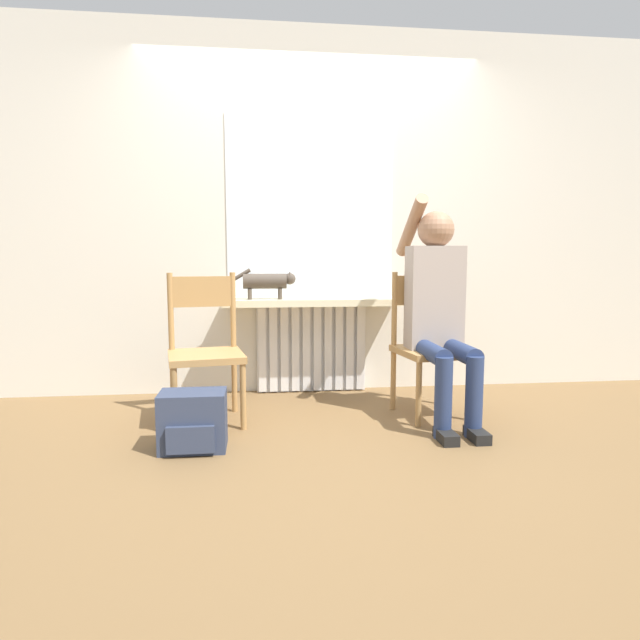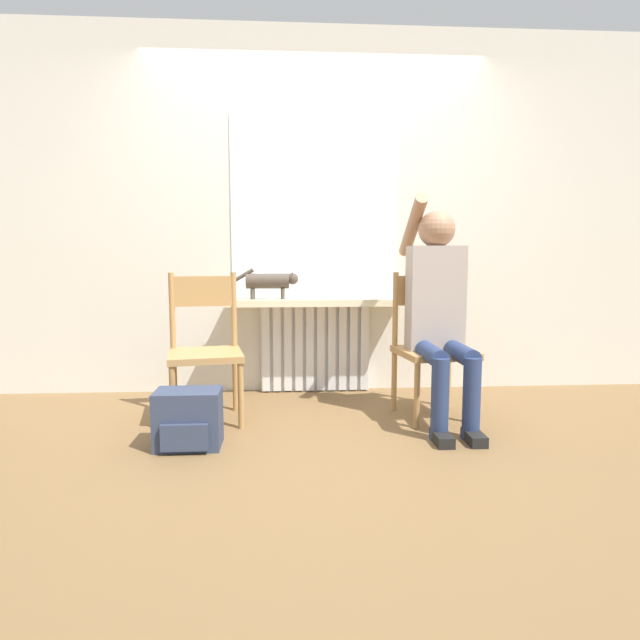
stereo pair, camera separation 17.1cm
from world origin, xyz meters
name	(u,v)px [view 2 (the right image)]	position (x,y,z in m)	size (l,w,h in m)	color
ground_plane	(327,442)	(0.00, 0.00, 0.00)	(12.00, 12.00, 0.00)	brown
wall_with_window	(314,213)	(0.00, 1.23, 1.35)	(7.00, 0.06, 2.70)	silver
radiator	(315,348)	(0.00, 1.15, 0.34)	(0.83, 0.08, 0.67)	white
windowsill	(316,302)	(0.00, 1.03, 0.70)	(1.30, 0.33, 0.05)	beige
window_glass	(315,208)	(0.00, 1.19, 1.39)	(1.25, 0.01, 1.34)	white
chair_left	(205,347)	(-0.73, 0.48, 0.46)	(0.51, 0.51, 0.92)	#B2844C
chair_right	(432,344)	(0.71, 0.48, 0.46)	(0.50, 0.50, 0.92)	#B2844C
person	(439,305)	(0.72, 0.36, 0.73)	(0.36, 1.01, 1.41)	navy
cat	(270,281)	(-0.33, 0.97, 0.85)	(0.52, 0.11, 0.22)	#4C4238
backpack	(188,419)	(-0.75, -0.03, 0.15)	(0.35, 0.26, 0.31)	#333D56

